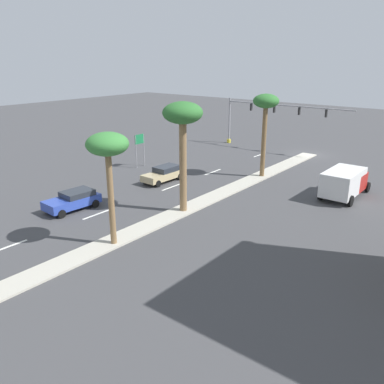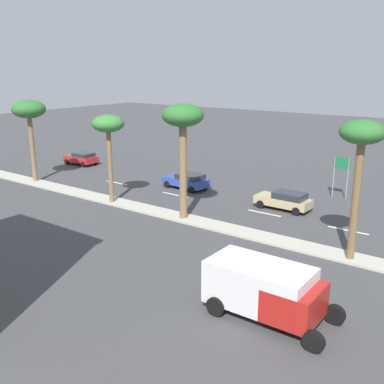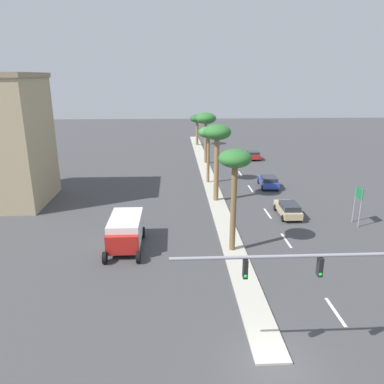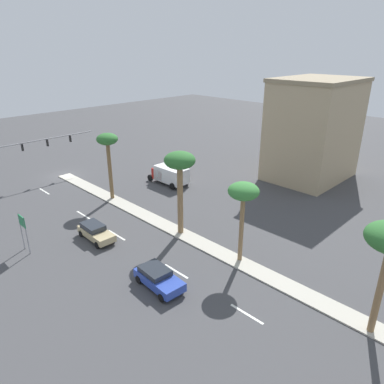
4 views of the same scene
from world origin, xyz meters
TOP-DOWN VIEW (x-y plane):
  - ground_plane at (0.00, 26.92)m, footprint 160.00×160.00m
  - median_curb at (0.00, 34.61)m, footprint 1.80×69.22m
  - lane_stripe_front at (4.71, 4.00)m, footprint 0.20×2.80m
  - lane_stripe_center at (4.71, 13.91)m, footprint 0.20×2.80m
  - lane_stripe_right at (4.71, 20.34)m, footprint 0.20×2.80m
  - lane_stripe_inboard at (4.71, 29.04)m, footprint 0.20×2.80m
  - lane_stripe_leading at (4.71, 36.30)m, footprint 0.20×2.80m
  - traffic_signal_gantry at (6.95, 0.16)m, footprint 17.01×0.53m
  - directional_road_sign at (12.16, 17.09)m, footprint 0.10×1.31m
  - palm_tree_leading at (-0.16, 12.27)m, footprint 2.47×2.47m
  - palm_tree_center at (-0.08, 24.52)m, footprint 2.94×2.94m
  - palm_tree_inboard at (-0.30, 31.77)m, footprint 2.57×2.57m
  - sedan_blue_rear at (7.02, 29.52)m, footprint 2.27×4.38m
  - sedan_tan_trailing at (6.50, 19.52)m, footprint 1.95×4.40m
  - box_truck at (-8.63, 13.30)m, footprint 2.74×5.85m

SIDE VIEW (x-z plane):
  - ground_plane at x=0.00m, z-range 0.00..0.00m
  - lane_stripe_front at x=4.71m, z-range 0.00..0.01m
  - lane_stripe_center at x=4.71m, z-range 0.00..0.01m
  - lane_stripe_right at x=4.71m, z-range 0.00..0.01m
  - lane_stripe_inboard at x=4.71m, z-range 0.00..0.01m
  - lane_stripe_leading at x=4.71m, z-range 0.00..0.01m
  - median_curb at x=0.00m, z-range 0.00..0.12m
  - sedan_tan_trailing at x=6.50m, z-range 0.05..1.49m
  - sedan_blue_rear at x=7.02m, z-range 0.05..1.50m
  - box_truck at x=-8.63m, z-range 0.13..2.57m
  - directional_road_sign at x=12.16m, z-range 0.76..4.33m
  - traffic_signal_gantry at x=6.95m, z-range 1.07..7.23m
  - palm_tree_inboard at x=-0.30m, z-range 2.69..9.83m
  - palm_tree_leading at x=-0.16m, z-range 2.89..10.92m
  - palm_tree_center at x=-0.08m, z-range 2.94..11.25m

